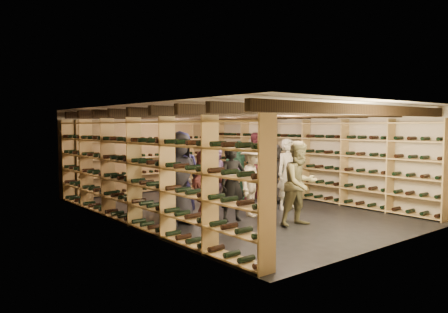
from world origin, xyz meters
TOP-DOWN VIEW (x-y plane):
  - ground at (0.00, 0.00)m, footprint 8.00×8.00m
  - walls at (0.00, 0.00)m, footprint 5.52×8.02m
  - ceiling at (0.00, 0.00)m, footprint 5.50×8.00m
  - ceiling_joists at (0.00, 0.00)m, footprint 5.40×7.12m
  - wine_rack_left at (-2.57, 0.00)m, footprint 0.32×7.50m
  - wine_rack_right at (2.57, 0.00)m, footprint 0.32×7.50m
  - wine_rack_back at (0.00, 3.83)m, footprint 4.70×0.30m
  - crate_stack_left at (-0.77, 1.30)m, footprint 0.57×0.44m
  - crate_stack_right at (0.64, 2.15)m, footprint 0.53×0.37m
  - crate_loose at (0.86, 2.77)m, footprint 0.56×0.44m
  - person_0 at (-1.83, -0.46)m, footprint 0.99×0.73m
  - person_1 at (-0.79, -0.92)m, footprint 0.64×0.49m
  - person_2 at (-0.04, -2.10)m, footprint 0.89×0.73m
  - person_3 at (-0.13, -0.84)m, footprint 1.18×0.96m
  - person_4 at (2.18, 0.26)m, footprint 0.93×0.43m
  - person_5 at (-1.21, -0.56)m, footprint 1.46×0.98m
  - person_6 at (-1.35, 0.21)m, footprint 1.06×0.86m
  - person_7 at (1.05, -0.79)m, footprint 0.71×0.57m
  - person_8 at (1.40, 0.62)m, footprint 0.97×0.81m
  - person_9 at (-0.76, 1.30)m, footprint 1.03×0.67m
  - person_10 at (0.98, 0.98)m, footprint 1.01×0.70m
  - person_11 at (-0.08, 0.63)m, footprint 1.58×0.71m
  - person_12 at (1.41, 0.07)m, footprint 0.82×0.62m

SIDE VIEW (x-z plane):
  - ground at x=0.00m, z-range 0.00..0.00m
  - crate_loose at x=0.86m, z-range 0.00..0.17m
  - crate_stack_left at x=-0.77m, z-range 0.00..0.51m
  - crate_stack_right at x=0.64m, z-range 0.00..0.51m
  - person_9 at x=-0.76m, z-range 0.00..1.50m
  - person_5 at x=-1.21m, z-range 0.00..1.51m
  - person_12 at x=1.41m, z-range 0.00..1.52m
  - person_4 at x=2.18m, z-range 0.00..1.55m
  - person_1 at x=-0.79m, z-range 0.00..1.58m
  - person_3 at x=-0.13m, z-range 0.00..1.59m
  - person_10 at x=0.98m, z-range 0.00..1.59m
  - person_11 at x=-0.08m, z-range 0.00..1.64m
  - person_7 at x=1.05m, z-range 0.00..1.68m
  - person_2 at x=-0.04m, z-range 0.00..1.68m
  - person_8 at x=1.40m, z-range 0.00..1.81m
  - person_0 at x=-1.83m, z-range 0.00..1.86m
  - person_6 at x=-1.35m, z-range 0.00..1.87m
  - wine_rack_back at x=0.00m, z-range 0.00..2.15m
  - wine_rack_left at x=-2.57m, z-range 0.00..2.15m
  - wine_rack_right at x=2.57m, z-range 0.00..2.15m
  - walls at x=0.00m, z-range 0.00..2.40m
  - ceiling_joists at x=0.00m, z-range 2.17..2.35m
  - ceiling at x=0.00m, z-range 2.40..2.40m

